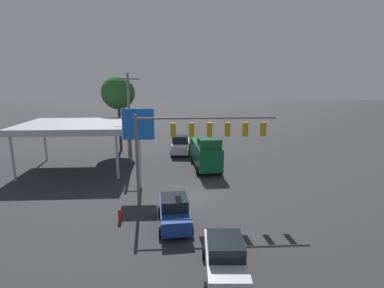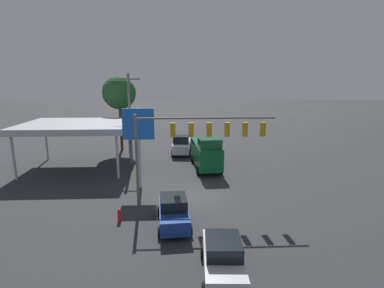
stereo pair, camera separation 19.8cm
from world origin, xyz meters
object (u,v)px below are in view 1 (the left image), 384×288
at_px(pickup_parked, 181,145).
at_px(fire_hydrant, 120,215).
at_px(traffic_signal_assembly, 199,135).
at_px(utility_pole, 129,117).
at_px(delivery_truck, 206,153).
at_px(sedan_far, 174,211).
at_px(street_tree, 118,93).
at_px(price_sign, 138,129).
at_px(sedan_waiting, 225,258).

relative_size(pickup_parked, fire_hydrant, 6.06).
bearing_deg(traffic_signal_assembly, fire_hydrant, 23.69).
height_order(utility_pole, pickup_parked, utility_pole).
xyz_separation_m(utility_pole, pickup_parked, (-5.50, -4.36, -4.04)).
bearing_deg(fire_hydrant, delivery_truck, -120.56).
distance_m(delivery_truck, fire_hydrant, 13.43).
bearing_deg(sedan_far, street_tree, -165.40).
xyz_separation_m(utility_pole, delivery_truck, (-7.98, 1.97, -3.46)).
distance_m(price_sign, fire_hydrant, 7.79).
distance_m(traffic_signal_assembly, delivery_truck, 9.95).
height_order(traffic_signal_assembly, sedan_far, traffic_signal_assembly).
height_order(sedan_waiting, sedan_far, same).
relative_size(utility_pole, street_tree, 1.02).
bearing_deg(pickup_parked, sedan_waiting, 8.31).
bearing_deg(traffic_signal_assembly, sedan_waiting, 94.44).
distance_m(utility_pole, street_tree, 7.34).
distance_m(sedan_far, pickup_parked, 18.51).
relative_size(traffic_signal_assembly, sedan_waiting, 2.21).
xyz_separation_m(price_sign, pickup_parked, (-3.67, -11.66, -4.03)).
height_order(traffic_signal_assembly, utility_pole, utility_pole).
xyz_separation_m(sedan_waiting, street_tree, (9.46, -25.91, 6.43)).
height_order(utility_pole, fire_hydrant, utility_pole).
bearing_deg(fire_hydrant, street_tree, -80.25).
bearing_deg(sedan_waiting, pickup_parked, -172.64).
xyz_separation_m(utility_pole, price_sign, (-1.84, 7.30, -0.01)).
bearing_deg(sedan_far, sedan_waiting, 20.97).
height_order(pickup_parked, street_tree, street_tree).
xyz_separation_m(delivery_truck, sedan_waiting, (0.79, 17.32, -0.74)).
xyz_separation_m(utility_pole, sedan_waiting, (-7.19, 19.30, -4.20)).
xyz_separation_m(sedan_waiting, fire_hydrant, (6.01, -5.81, -0.51)).
bearing_deg(pickup_parked, fire_hydrant, -9.38).
relative_size(sedan_waiting, fire_hydrant, 5.11).
distance_m(sedan_far, street_tree, 22.83).
relative_size(price_sign, delivery_truck, 0.98).
height_order(price_sign, street_tree, street_tree).
bearing_deg(street_tree, price_sign, 106.43).
distance_m(traffic_signal_assembly, price_sign, 6.08).
bearing_deg(sedan_far, price_sign, -160.89).
height_order(utility_pole, sedan_far, utility_pole).
xyz_separation_m(traffic_signal_assembly, delivery_truck, (-1.43, -9.16, -3.64)).
bearing_deg(traffic_signal_assembly, delivery_truck, -98.86).
height_order(delivery_truck, street_tree, street_tree).
xyz_separation_m(traffic_signal_assembly, street_tree, (8.82, -17.74, 2.05)).
bearing_deg(sedan_far, fire_hydrant, -104.40).
xyz_separation_m(utility_pole, fire_hydrant, (-1.19, 13.49, -4.71)).
bearing_deg(price_sign, sedan_far, 113.25).
relative_size(utility_pole, sedan_waiting, 2.16).
bearing_deg(traffic_signal_assembly, price_sign, -39.04).
height_order(delivery_truck, sedan_far, delivery_truck).
xyz_separation_m(utility_pole, sedan_far, (-4.77, 14.13, -4.20)).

